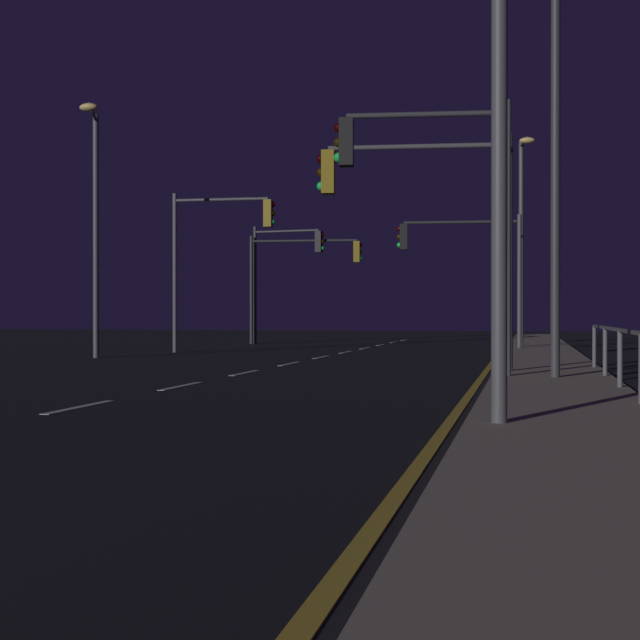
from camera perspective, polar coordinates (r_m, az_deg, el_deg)
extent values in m
plane|color=black|center=(21.64, -4.27, -3.23)|extent=(112.00, 112.00, 0.00)
cube|color=gray|center=(20.70, 14.08, -3.21)|extent=(2.35, 77.00, 0.14)
cube|color=silver|center=(13.76, -14.72, -5.26)|extent=(0.14, 2.00, 0.01)
cube|color=silver|center=(17.40, -8.62, -4.08)|extent=(0.14, 2.00, 0.01)
cube|color=silver|center=(21.16, -4.67, -3.29)|extent=(0.14, 2.00, 0.01)
cube|color=silver|center=(25.00, -1.93, -2.74)|extent=(0.14, 2.00, 0.01)
cube|color=silver|center=(28.89, 0.08, -2.33)|extent=(0.14, 2.00, 0.01)
cube|color=silver|center=(32.80, 1.61, -2.01)|extent=(0.14, 2.00, 0.01)
cube|color=silver|center=(36.73, 2.82, -1.76)|extent=(0.14, 2.00, 0.01)
cube|color=silver|center=(40.67, 3.79, -1.56)|extent=(0.14, 2.00, 0.01)
cube|color=silver|center=(44.63, 4.58, -1.39)|extent=(0.14, 2.00, 0.01)
cube|color=silver|center=(48.59, 5.25, -1.25)|extent=(0.14, 2.00, 0.01)
cube|color=gold|center=(25.71, 10.63, -2.66)|extent=(0.14, 53.00, 0.01)
cylinder|color=#38383D|center=(20.19, 11.67, 4.17)|extent=(0.16, 0.16, 5.11)
cylinder|color=#4C4C51|center=(20.40, 6.09, 10.67)|extent=(3.91, 0.52, 0.11)
cube|color=olive|center=(20.43, 0.52, 9.16)|extent=(0.31, 0.37, 0.95)
sphere|color=black|center=(20.49, 0.08, 9.98)|extent=(0.20, 0.20, 0.20)
sphere|color=black|center=(20.44, 0.08, 9.15)|extent=(0.20, 0.20, 0.20)
sphere|color=#19D84C|center=(20.40, 0.08, 8.32)|extent=(0.20, 0.20, 0.20)
cylinder|color=#38383D|center=(42.61, -4.06, 2.17)|extent=(0.16, 0.16, 5.43)
cylinder|color=#38383D|center=(42.17, -2.09, 5.54)|extent=(3.13, 0.46, 0.11)
cube|color=black|center=(41.58, -0.07, 4.89)|extent=(0.32, 0.37, 0.95)
sphere|color=black|center=(41.56, 0.14, 5.31)|extent=(0.20, 0.20, 0.20)
sphere|color=black|center=(41.53, 0.14, 4.89)|extent=(0.20, 0.20, 0.20)
sphere|color=#19D84C|center=(41.51, 0.14, 4.48)|extent=(0.20, 0.20, 0.20)
cylinder|color=#4C4C51|center=(34.35, 12.29, 2.38)|extent=(0.16, 0.16, 4.87)
cylinder|color=#2D3033|center=(34.37, 8.76, 6.03)|extent=(4.21, 0.52, 0.11)
cube|color=black|center=(34.33, 5.22, 5.16)|extent=(0.31, 0.37, 0.95)
sphere|color=black|center=(34.36, 4.96, 5.66)|extent=(0.20, 0.20, 0.20)
sphere|color=black|center=(34.33, 4.96, 5.16)|extent=(0.20, 0.20, 0.20)
sphere|color=#19D84C|center=(34.31, 4.96, 4.66)|extent=(0.20, 0.20, 0.20)
cylinder|color=#2D3033|center=(42.29, -4.28, 1.88)|extent=(0.16, 0.16, 4.97)
cylinder|color=#2D3033|center=(41.96, -1.02, 4.95)|extent=(4.86, 0.51, 0.11)
cube|color=olive|center=(41.61, 2.30, 4.26)|extent=(0.31, 0.36, 0.95)
sphere|color=black|center=(41.62, 2.51, 4.67)|extent=(0.20, 0.20, 0.20)
sphere|color=black|center=(41.60, 2.51, 4.26)|extent=(0.20, 0.20, 0.20)
sphere|color=#19D84C|center=(41.58, 2.51, 3.85)|extent=(0.20, 0.20, 0.20)
cylinder|color=#4C4C51|center=(18.49, 11.54, 5.02)|extent=(0.16, 0.16, 5.44)
cylinder|color=#38383D|center=(18.77, 6.61, 12.57)|extent=(3.16, 0.48, 0.11)
cube|color=black|center=(18.72, 1.65, 10.97)|extent=(0.32, 0.37, 0.95)
sphere|color=black|center=(18.79, 1.17, 11.87)|extent=(0.20, 0.20, 0.20)
sphere|color=black|center=(18.73, 1.17, 10.97)|extent=(0.20, 0.20, 0.20)
sphere|color=#19D84C|center=(18.67, 1.17, 10.06)|extent=(0.20, 0.20, 0.20)
cylinder|color=#4C4C51|center=(33.14, -9.01, 2.90)|extent=(0.16, 0.16, 5.67)
cylinder|color=#4C4C51|center=(32.84, -6.17, 7.45)|extent=(3.42, 0.27, 0.11)
cube|color=olive|center=(32.35, -3.24, 6.63)|extent=(0.30, 0.35, 0.95)
sphere|color=black|center=(32.35, -2.97, 7.16)|extent=(0.20, 0.20, 0.20)
sphere|color=black|center=(32.31, -2.97, 6.64)|extent=(0.20, 0.20, 0.20)
sphere|color=#19D84C|center=(32.28, -2.97, 6.11)|extent=(0.20, 0.20, 0.20)
cylinder|color=#38383D|center=(18.45, 14.42, 9.63)|extent=(0.18, 0.18, 8.38)
cylinder|color=#4C4C51|center=(29.47, -13.76, 5.06)|extent=(0.18, 0.18, 7.56)
cylinder|color=#4C4C51|center=(28.93, -13.96, 12.42)|extent=(0.89, 2.07, 0.10)
ellipsoid|color=#F9D172|center=(27.84, -14.17, 12.69)|extent=(0.56, 0.36, 0.24)
cylinder|color=#4C4C51|center=(10.81, 11.09, 16.16)|extent=(0.18, 0.18, 8.30)
cylinder|color=#4C4C51|center=(36.06, 12.39, 4.63)|extent=(0.18, 0.18, 7.83)
cylinder|color=#38383D|center=(35.75, 12.57, 10.75)|extent=(0.32, 1.61, 0.10)
ellipsoid|color=#F9D172|center=(34.95, 12.75, 10.83)|extent=(0.56, 0.36, 0.24)
cylinder|color=#59595E|center=(16.04, 18.14, -2.29)|extent=(0.09, 0.09, 0.95)
cylinder|color=#59595E|center=(18.98, 17.30, -1.88)|extent=(0.09, 0.09, 0.95)
cylinder|color=#59595E|center=(21.93, 16.68, -1.59)|extent=(0.09, 0.09, 0.95)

